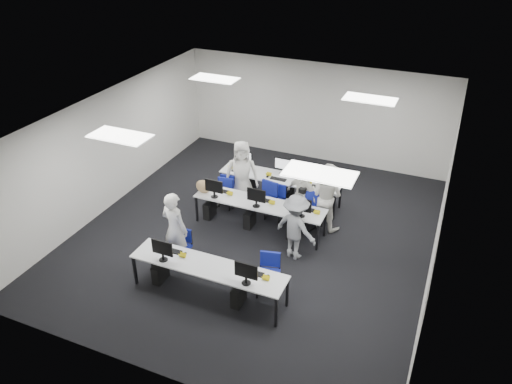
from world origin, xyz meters
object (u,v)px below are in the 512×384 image
at_px(desk_mid, 259,204).
at_px(photographer, 296,227).
at_px(chair_6, 274,200).
at_px(student_1, 326,196).
at_px(chair_7, 313,211).
at_px(chair_1, 268,281).
at_px(chair_5, 229,195).
at_px(chair_4, 305,218).
at_px(student_2, 242,174).
at_px(chair_0, 181,254).
at_px(chair_2, 226,197).
at_px(student_3, 301,195).
at_px(student_0, 175,229).
at_px(chair_3, 275,208).
at_px(desk_front, 208,268).

height_order(desk_mid, photographer, photographer).
bearing_deg(chair_6, student_1, 2.80).
bearing_deg(chair_7, chair_1, -112.00).
bearing_deg(student_1, photographer, 96.49).
bearing_deg(chair_6, chair_5, -163.14).
relative_size(chair_4, student_1, 0.50).
bearing_deg(chair_4, student_2, -173.68).
height_order(desk_mid, chair_1, chair_1).
bearing_deg(chair_7, chair_0, -149.00).
bearing_deg(chair_2, student_3, -2.72).
bearing_deg(student_2, chair_0, -114.38).
bearing_deg(chair_1, chair_6, 96.93).
bearing_deg(photographer, chair_6, -37.89).
relative_size(chair_1, student_0, 0.50).
bearing_deg(chair_1, student_0, 164.31).
bearing_deg(desk_mid, chair_3, 74.60).
xyz_separation_m(desk_mid, chair_6, (0.03, 0.90, -0.38)).
distance_m(chair_0, chair_7, 3.48).
height_order(chair_2, student_2, student_2).
xyz_separation_m(chair_5, student_3, (2.00, -0.04, 0.47)).
relative_size(chair_3, chair_7, 0.88).
height_order(desk_mid, chair_6, chair_6).
distance_m(chair_1, chair_5, 3.60).
relative_size(desk_front, chair_1, 3.67).
distance_m(chair_1, student_3, 2.82).
distance_m(chair_3, chair_5, 1.37).
distance_m(chair_0, chair_1, 2.09).
xyz_separation_m(chair_0, photographer, (2.18, 1.24, 0.52)).
distance_m(chair_6, student_0, 3.12).
xyz_separation_m(chair_2, chair_4, (2.23, -0.17, 0.01)).
distance_m(desk_front, student_1, 3.63).
bearing_deg(chair_1, chair_0, 164.62).
bearing_deg(chair_6, student_2, -171.58).
bearing_deg(chair_3, chair_5, 177.56).
height_order(chair_7, photographer, photographer).
bearing_deg(student_2, student_0, -116.61).
bearing_deg(student_0, chair_1, -172.20).
height_order(desk_mid, chair_4, chair_4).
bearing_deg(student_0, chair_2, -77.08).
relative_size(chair_3, chair_6, 0.90).
bearing_deg(student_1, student_3, 18.80).
relative_size(student_0, student_3, 1.18).
distance_m(desk_mid, chair_1, 2.35).
height_order(chair_4, student_2, student_2).
distance_m(chair_5, student_1, 2.68).
relative_size(chair_2, student_0, 0.47).
bearing_deg(chair_4, chair_2, -164.47).
height_order(chair_1, chair_7, chair_7).
height_order(desk_mid, chair_2, chair_2).
relative_size(chair_2, student_1, 0.48).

